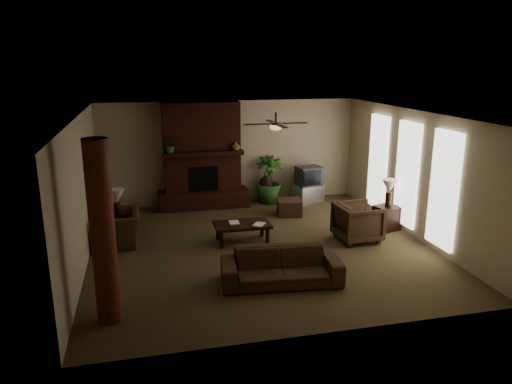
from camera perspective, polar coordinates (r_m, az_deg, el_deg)
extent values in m
plane|color=brown|center=(10.35, 0.51, -6.46)|extent=(7.00, 7.00, 0.00)
plane|color=silver|center=(9.66, 0.55, 9.15)|extent=(7.00, 7.00, 0.00)
plane|color=tan|center=(13.26, -3.08, 4.70)|extent=(7.00, 0.00, 7.00)
plane|color=tan|center=(6.72, 7.68, -6.08)|extent=(7.00, 0.00, 7.00)
plane|color=tan|center=(9.72, -19.94, -0.15)|extent=(0.00, 7.00, 7.00)
plane|color=tan|center=(11.25, 18.13, 2.03)|extent=(0.00, 7.00, 7.00)
cube|color=#471C13|center=(12.90, -6.39, 4.33)|extent=(2.00, 0.50, 2.80)
cube|color=#471C13|center=(13.08, -6.18, -0.82)|extent=(2.40, 0.70, 0.45)
cube|color=black|center=(12.77, -6.17, 1.56)|extent=(0.75, 0.04, 0.65)
cube|color=black|center=(12.61, -6.25, 4.54)|extent=(2.10, 0.28, 0.12)
cube|color=white|center=(12.60, 14.20, 3.45)|extent=(0.08, 0.85, 2.35)
cube|color=white|center=(11.40, 17.38, 2.00)|extent=(0.08, 0.85, 2.35)
cube|color=white|center=(10.26, 21.29, 0.22)|extent=(0.08, 0.85, 2.35)
cylinder|color=maroon|center=(7.38, -17.66, -4.73)|extent=(0.36, 0.36, 2.80)
cube|color=black|center=(11.53, -18.55, 0.51)|extent=(0.10, 1.00, 2.10)
cylinder|color=black|center=(10.07, 2.37, 8.70)|extent=(0.04, 0.04, 0.24)
cylinder|color=black|center=(10.08, 2.37, 8.02)|extent=(0.20, 0.20, 0.06)
ellipsoid|color=#F2BF72|center=(10.09, 2.36, 7.68)|extent=(0.26, 0.26, 0.14)
cube|color=black|center=(10.19, 4.56, 8.12)|extent=(0.55, 0.12, 0.01)
cube|color=black|center=(9.98, 0.13, 8.02)|extent=(0.55, 0.12, 0.01)
cube|color=black|center=(10.46, 1.77, 8.35)|extent=(0.12, 0.55, 0.01)
cube|color=black|center=(9.70, 3.01, 7.78)|extent=(0.12, 0.55, 0.01)
imported|color=#462F1E|center=(8.60, 3.01, -8.16)|extent=(2.17, 0.84, 0.83)
imported|color=#462F1E|center=(10.75, -16.13, -3.50)|extent=(0.77, 1.13, 0.96)
imported|color=#462F1E|center=(10.78, 11.97, -3.30)|extent=(0.88, 0.93, 0.91)
cube|color=black|center=(10.46, -1.65, -3.87)|extent=(1.20, 0.70, 0.06)
cube|color=black|center=(10.22, -4.11, -5.66)|extent=(0.07, 0.07, 0.37)
cube|color=black|center=(10.41, 1.35, -5.22)|extent=(0.07, 0.07, 0.37)
cube|color=black|center=(10.69, -4.55, -4.73)|extent=(0.07, 0.07, 0.37)
cube|color=black|center=(10.87, 0.68, -4.33)|extent=(0.07, 0.07, 0.37)
cube|color=#462F1E|center=(12.39, 3.96, -1.79)|extent=(0.70, 0.70, 0.40)
cube|color=silver|center=(13.53, 6.12, -0.15)|extent=(0.98, 0.80, 0.50)
cube|color=#323234|center=(13.37, 6.27, 1.91)|extent=(0.72, 0.60, 0.52)
cube|color=black|center=(13.13, 6.65, 1.65)|extent=(0.52, 0.12, 0.40)
cylinder|color=#32201C|center=(13.36, 1.24, 0.17)|extent=(0.34, 0.34, 0.70)
sphere|color=#32201C|center=(13.29, 1.24, 1.21)|extent=(0.34, 0.34, 0.34)
imported|color=#2D5823|center=(13.37, 1.52, 0.25)|extent=(0.82, 1.35, 0.73)
cube|color=black|center=(10.88, -15.68, -4.39)|extent=(0.57, 0.57, 0.55)
cylinder|color=black|center=(10.74, -16.04, -2.14)|extent=(0.18, 0.18, 0.35)
cone|color=beige|center=(10.65, -16.17, -0.47)|extent=(0.46, 0.46, 0.30)
cube|color=black|center=(11.72, 15.17, -2.94)|extent=(0.63, 0.63, 0.55)
cylinder|color=black|center=(11.57, 15.38, -0.86)|extent=(0.16, 0.16, 0.35)
cone|color=beige|center=(11.49, 15.49, 0.70)|extent=(0.40, 0.40, 0.30)
imported|color=#2D5823|center=(12.49, -10.11, 5.33)|extent=(0.45, 0.48, 0.33)
imported|color=brown|center=(12.67, -2.38, 5.45)|extent=(0.27, 0.28, 0.22)
imported|color=#999999|center=(10.40, -3.20, -2.99)|extent=(0.22, 0.04, 0.29)
imported|color=#999999|center=(10.34, -0.18, -3.08)|extent=(0.18, 0.14, 0.29)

